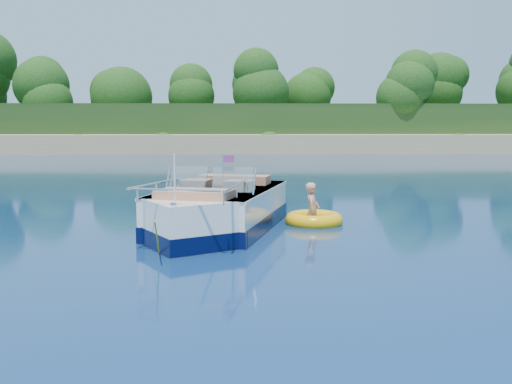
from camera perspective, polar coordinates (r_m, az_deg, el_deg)
ground at (r=10.05m, az=6.30°, el=-6.47°), size 160.00×160.00×0.00m
shoreline at (r=73.49m, az=-0.53°, el=5.75°), size 170.00×59.00×6.00m
treeline at (r=50.83m, az=-0.01°, el=10.44°), size 150.00×7.12×8.19m
motorboat at (r=12.27m, az=-4.06°, el=-2.16°), size 3.17×5.99×2.04m
tow_tube at (r=13.33m, az=5.82°, el=-2.78°), size 1.63×1.63×0.36m
boy at (r=13.41m, az=5.66°, el=-3.12°), size 0.48×0.78×1.42m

